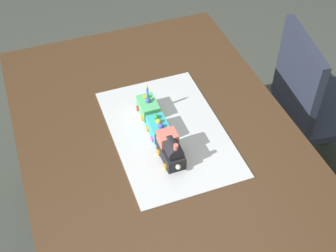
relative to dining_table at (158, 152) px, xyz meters
The scene contains 8 objects.
ground_plane 0.63m from the dining_table, ahead, with size 8.00×8.00×0.00m, color #474C44.
dining_table is the anchor object (origin of this frame).
chair 0.86m from the dining_table, 78.95° to the right, with size 0.46×0.46×0.86m.
cake_board 0.12m from the dining_table, 109.66° to the right, with size 0.60×0.40×0.00m, color silver.
cake_locomotive 0.21m from the dining_table, behind, with size 0.14×0.08×0.12m.
cake_car_tanker_turquoise 0.14m from the dining_table, 164.33° to the right, with size 0.10×0.08×0.07m.
cake_car_gondola_mint_green 0.18m from the dining_table, ahead, with size 0.10×0.08×0.07m.
birthday_candle 0.24m from the dining_table, ahead, with size 0.01×0.01×0.06m.
Camera 1 is at (-1.14, 0.38, 1.97)m, focal length 49.89 mm.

